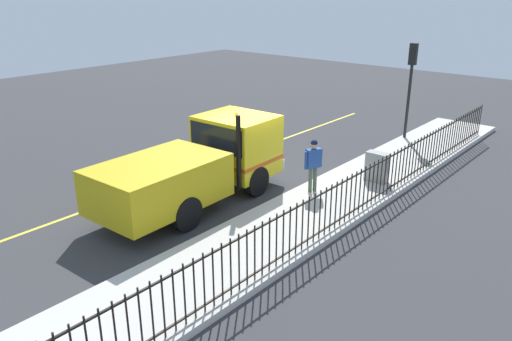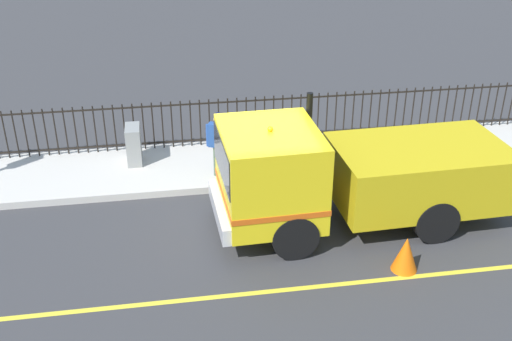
{
  "view_description": "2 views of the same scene",
  "coord_description": "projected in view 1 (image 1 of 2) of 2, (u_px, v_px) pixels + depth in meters",
  "views": [
    {
      "loc": [
        10.06,
        -11.68,
        6.19
      ],
      "look_at": [
        1.3,
        -1.33,
        1.17
      ],
      "focal_mm": 35.14,
      "sensor_mm": 36.0,
      "label": 1
    },
    {
      "loc": [
        -11.3,
        1.7,
        7.21
      ],
      "look_at": [
        1.22,
        -0.33,
        0.69
      ],
      "focal_mm": 42.97,
      "sensor_mm": 36.0,
      "label": 2
    }
  ],
  "objects": [
    {
      "name": "ground_plane",
      "position": [
        252.0,
        184.0,
        16.61
      ],
      "size": [
        53.25,
        53.25,
        0.0
      ],
      "primitive_type": "plane",
      "color": "#38383A",
      "rests_on": "ground"
    },
    {
      "name": "sidewalk_slab",
      "position": [
        325.0,
        205.0,
        14.85
      ],
      "size": [
        2.65,
        24.2,
        0.17
      ],
      "primitive_type": "cube",
      "color": "beige",
      "rests_on": "ground"
    },
    {
      "name": "lane_marking",
      "position": [
        202.0,
        168.0,
        18.04
      ],
      "size": [
        0.12,
        21.78,
        0.01
      ],
      "primitive_type": "cube",
      "color": "yellow",
      "rests_on": "ground"
    },
    {
      "name": "work_truck",
      "position": [
        204.0,
        160.0,
        14.99
      ],
      "size": [
        2.49,
        6.38,
        2.72
      ],
      "rotation": [
        0.0,
        0.0,
        0.03
      ],
      "color": "yellow",
      "rests_on": "ground"
    },
    {
      "name": "worker_standing",
      "position": [
        313.0,
        160.0,
        15.24
      ],
      "size": [
        0.38,
        0.58,
        1.67
      ],
      "rotation": [
        0.0,
        0.0,
        -1.97
      ],
      "color": "#264C99",
      "rests_on": "sidewalk_slab"
    },
    {
      "name": "iron_fence",
      "position": [
        360.0,
        191.0,
        13.91
      ],
      "size": [
        0.04,
        20.61,
        1.31
      ],
      "color": "black",
      "rests_on": "sidewalk_slab"
    },
    {
      "name": "traffic_light_near",
      "position": [
        411.0,
        72.0,
        20.21
      ],
      "size": [
        0.32,
        0.24,
        3.88
      ],
      "rotation": [
        0.0,
        0.0,
        3.24
      ],
      "color": "black",
      "rests_on": "sidewalk_slab"
    },
    {
      "name": "utility_cabinet",
      "position": [
        377.0,
        167.0,
        16.24
      ],
      "size": [
        0.73,
        0.36,
        0.98
      ],
      "primitive_type": "cube",
      "color": "gray",
      "rests_on": "sidewalk_slab"
    },
    {
      "name": "traffic_cone",
      "position": [
        145.0,
        182.0,
        15.81
      ],
      "size": [
        0.51,
        0.51,
        0.73
      ],
      "primitive_type": "cone",
      "color": "orange",
      "rests_on": "ground"
    }
  ]
}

